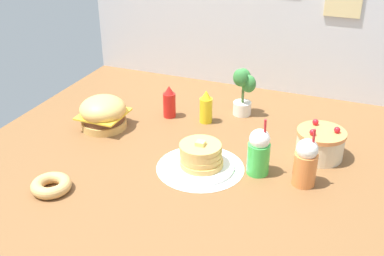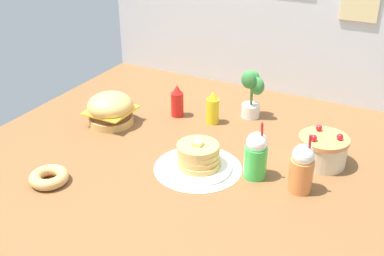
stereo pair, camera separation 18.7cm
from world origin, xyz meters
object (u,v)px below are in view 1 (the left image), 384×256
orange_float_cup (306,162)px  pancake_stack (201,158)px  burger (103,113)px  mustard_bottle (206,108)px  layer_cake (320,144)px  cream_soda_cup (259,152)px  donut_pink_glaze (51,185)px  potted_plant (243,90)px  ketchup_bottle (169,102)px

orange_float_cup → pancake_stack: bearing=-174.5°
burger → mustard_bottle: 0.53m
layer_cake → cream_soda_cup: cream_soda_cup is taller
burger → pancake_stack: bearing=-16.8°
orange_float_cup → donut_pink_glaze: 1.05m
donut_pink_glaze → potted_plant: potted_plant is taller
layer_cake → potted_plant: size_ratio=0.82×
donut_pink_glaze → ketchup_bottle: bearing=78.4°
layer_cake → orange_float_cup: size_ratio=0.83×
layer_cake → mustard_bottle: 0.62m
layer_cake → mustard_bottle: (-0.61, 0.14, 0.01)m
cream_soda_cup → potted_plant: bearing=112.8°
pancake_stack → mustard_bottle: (-0.14, 0.43, 0.03)m
mustard_bottle → orange_float_cup: 0.70m
layer_cake → donut_pink_glaze: layer_cake is taller
mustard_bottle → potted_plant: size_ratio=0.66×
burger → cream_soda_cup: (0.85, -0.13, 0.02)m
ketchup_bottle → donut_pink_glaze: ketchup_bottle is taller
pancake_stack → orange_float_cup: 0.45m
ketchup_bottle → mustard_bottle: bearing=3.3°
donut_pink_glaze → pancake_stack: bearing=37.5°
donut_pink_glaze → mustard_bottle: bearing=65.7°
orange_float_cup → potted_plant: potted_plant is taller
pancake_stack → ketchup_bottle: bearing=128.8°
pancake_stack → donut_pink_glaze: (-0.51, -0.39, -0.03)m
burger → ketchup_bottle: size_ratio=1.33×
potted_plant → pancake_stack: bearing=-91.7°
mustard_bottle → burger: bearing=-151.5°
mustard_bottle → potted_plant: 0.23m
orange_float_cup → potted_plant: size_ratio=0.98×
burger → donut_pink_glaze: burger is taller
burger → ketchup_bottle: 0.36m
mustard_bottle → pancake_stack: bearing=-72.7°
layer_cake → donut_pink_glaze: (-0.98, -0.68, -0.04)m
burger → potted_plant: size_ratio=0.87×
pancake_stack → ketchup_bottle: ketchup_bottle is taller
burger → pancake_stack: burger is taller
mustard_bottle → donut_pink_glaze: mustard_bottle is taller
pancake_stack → burger: bearing=163.2°
layer_cake → ketchup_bottle: ketchup_bottle is taller
burger → layer_cake: size_ratio=1.06×
burger → cream_soda_cup: 0.86m
burger → potted_plant: potted_plant is taller
donut_pink_glaze → layer_cake: bearing=34.8°
burger → pancake_stack: (0.60, -0.18, -0.03)m
pancake_stack → donut_pink_glaze: pancake_stack is taller
donut_pink_glaze → potted_plant: (0.52, 0.98, 0.12)m
potted_plant → orange_float_cup: bearing=-52.2°
pancake_stack → mustard_bottle: 0.46m
pancake_stack → cream_soda_cup: size_ratio=1.13×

